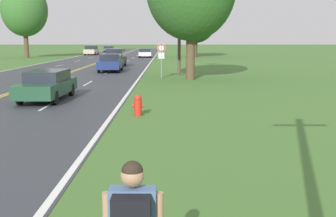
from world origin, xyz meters
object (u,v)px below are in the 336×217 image
(tree_right_cluster, at_px, (23,10))
(car_dark_grey_hatchback_horizon, at_px, (108,49))
(tree_left_verge, at_px, (195,17))
(car_white_hatchback_receding, at_px, (144,53))
(fire_hydrant, at_px, (137,105))
(car_dark_green_sedan_approaching, at_px, (46,85))
(car_champagne_van_distant, at_px, (90,50))
(traffic_sign, at_px, (160,52))
(car_black_van_mid_far, at_px, (115,57))
(car_dark_blue_sedan_mid_near, at_px, (110,62))

(tree_right_cluster, distance_m, car_dark_grey_hatchback_horizon, 28.11)
(tree_left_verge, distance_m, car_white_hatchback_receding, 9.77)
(fire_hydrant, relative_size, car_dark_grey_hatchback_horizon, 0.23)
(car_dark_green_sedan_approaching, bearing_deg, car_champagne_van_distant, -170.93)
(car_dark_green_sedan_approaching, bearing_deg, traffic_sign, 155.33)
(car_dark_green_sedan_approaching, xyz_separation_m, car_dark_grey_hatchback_horizon, (-6.83, 70.10, -0.01))
(fire_hydrant, height_order, car_black_van_mid_far, car_black_van_mid_far)
(car_dark_green_sedan_approaching, distance_m, car_dark_blue_sedan_mid_near, 17.19)
(car_dark_green_sedan_approaching, bearing_deg, tree_left_verge, 168.94)
(fire_hydrant, height_order, car_champagne_van_distant, car_champagne_van_distant)
(tree_right_cluster, height_order, car_dark_green_sedan_approaching, tree_right_cluster)
(tree_right_cluster, relative_size, car_dark_green_sedan_approaching, 2.28)
(traffic_sign, height_order, car_dark_green_sedan_approaching, traffic_sign)
(traffic_sign, relative_size, car_champagne_van_distant, 0.57)
(car_dark_blue_sedan_mid_near, xyz_separation_m, car_dark_grey_hatchback_horizon, (-7.52, 52.93, -0.09))
(fire_hydrant, height_order, tree_left_verge, tree_left_verge)
(fire_hydrant, xyz_separation_m, car_dark_green_sedan_approaching, (-4.60, 4.19, 0.32))
(tree_left_verge, distance_m, tree_right_cluster, 25.77)
(traffic_sign, xyz_separation_m, car_black_van_mid_far, (-4.94, 13.21, -0.94))
(car_black_van_mid_far, bearing_deg, tree_right_cluster, -141.11)
(fire_hydrant, xyz_separation_m, car_black_van_mid_far, (-4.30, 28.32, 0.54))
(traffic_sign, bearing_deg, car_dark_grey_hatchback_horizon, 101.53)
(car_white_hatchback_receding, bearing_deg, car_champagne_van_distant, -138.23)
(car_black_van_mid_far, relative_size, car_white_hatchback_receding, 1.06)
(fire_hydrant, relative_size, car_champagne_van_distant, 0.18)
(tree_left_verge, relative_size, car_white_hatchback_receding, 2.69)
(tree_left_verge, height_order, car_black_van_mid_far, tree_left_verge)
(traffic_sign, bearing_deg, car_dark_blue_sedan_mid_near, 126.08)
(traffic_sign, xyz_separation_m, car_dark_blue_sedan_mid_near, (-4.56, 6.26, -1.08))
(traffic_sign, distance_m, car_champagne_van_distant, 45.65)
(traffic_sign, xyz_separation_m, car_dark_green_sedan_approaching, (-5.25, -10.92, -1.16))
(tree_right_cluster, xyz_separation_m, car_dark_blue_sedan_mid_near, (16.32, -27.00, -6.24))
(tree_left_verge, height_order, tree_right_cluster, tree_right_cluster)
(car_black_van_mid_far, bearing_deg, traffic_sign, 20.94)
(car_white_hatchback_receding, bearing_deg, car_dark_green_sedan_approaching, -5.13)
(tree_left_verge, distance_m, car_dark_blue_sedan_mid_near, 31.46)
(car_dark_green_sedan_approaching, distance_m, car_dark_grey_hatchback_horizon, 70.43)
(traffic_sign, distance_m, tree_right_cluster, 39.60)
(car_dark_blue_sedan_mid_near, bearing_deg, car_white_hatchback_receding, 175.45)
(traffic_sign, distance_m, car_dark_blue_sedan_mid_near, 7.81)
(car_black_van_mid_far, height_order, car_white_hatchback_receding, car_black_van_mid_far)
(tree_right_cluster, bearing_deg, car_dark_green_sedan_approaching, -70.52)
(tree_right_cluster, distance_m, car_champagne_van_distant, 14.51)
(car_dark_grey_hatchback_horizon, bearing_deg, car_champagne_van_distant, 178.39)
(car_dark_blue_sedan_mid_near, bearing_deg, tree_left_verge, 161.28)
(tree_left_verge, distance_m, car_dark_grey_hatchback_horizon, 29.31)
(car_dark_blue_sedan_mid_near, bearing_deg, traffic_sign, 34.83)
(fire_hydrant, height_order, car_white_hatchback_receding, car_white_hatchback_receding)
(tree_left_verge, distance_m, car_dark_green_sedan_approaching, 48.10)
(traffic_sign, xyz_separation_m, tree_left_verge, (4.75, 35.82, 4.31))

